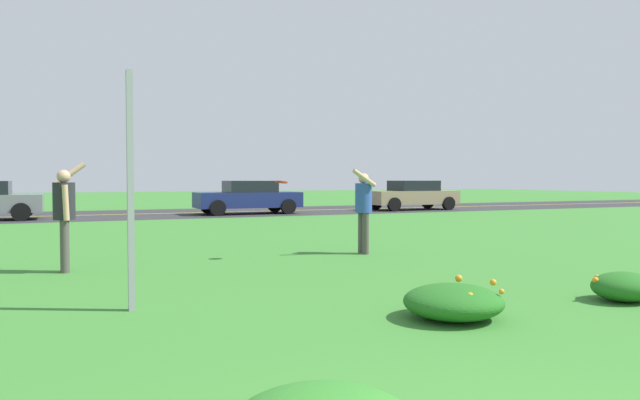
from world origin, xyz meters
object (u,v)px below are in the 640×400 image
(person_thrower_dark_shirt, at_px, (64,211))
(car_navy_center_left, at_px, (248,197))
(sign_post_near_path, at_px, (130,191))
(car_tan_leftmost, at_px, (412,195))
(frisbee_red, at_px, (281,182))
(person_catcher_blue_shirt, at_px, (363,205))

(person_thrower_dark_shirt, xyz_separation_m, car_navy_center_left, (7.27, 14.05, -0.26))
(sign_post_near_path, distance_m, car_tan_leftmost, 22.93)
(sign_post_near_path, height_order, frisbee_red, sign_post_near_path)
(person_catcher_blue_shirt, bearing_deg, car_tan_leftmost, 53.90)
(frisbee_red, bearing_deg, car_tan_leftmost, 49.61)
(frisbee_red, distance_m, car_tan_leftmost, 18.49)
(car_tan_leftmost, bearing_deg, car_navy_center_left, 180.00)
(car_tan_leftmost, bearing_deg, person_thrower_dark_shirt, -138.15)
(person_thrower_dark_shirt, bearing_deg, person_catcher_blue_shirt, 1.04)
(person_thrower_dark_shirt, bearing_deg, car_navy_center_left, 62.63)
(person_thrower_dark_shirt, height_order, frisbee_red, person_thrower_dark_shirt)
(sign_post_near_path, xyz_separation_m, person_thrower_dark_shirt, (-0.71, 3.30, -0.37))
(sign_post_near_path, relative_size, person_catcher_blue_shirt, 1.60)
(frisbee_red, height_order, car_navy_center_left, frisbee_red)
(person_thrower_dark_shirt, bearing_deg, sign_post_near_path, -77.91)
(frisbee_red, relative_size, car_navy_center_left, 0.05)
(person_thrower_dark_shirt, distance_m, frisbee_red, 3.75)
(person_thrower_dark_shirt, relative_size, frisbee_red, 7.54)
(person_thrower_dark_shirt, bearing_deg, car_tan_leftmost, 41.85)
(person_catcher_blue_shirt, bearing_deg, frisbee_red, -176.18)
(person_thrower_dark_shirt, bearing_deg, frisbee_red, -0.31)
(sign_post_near_path, bearing_deg, car_tan_leftmost, 49.18)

